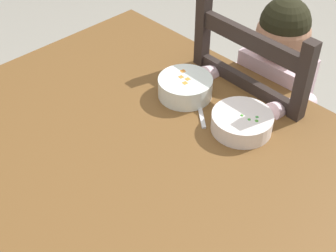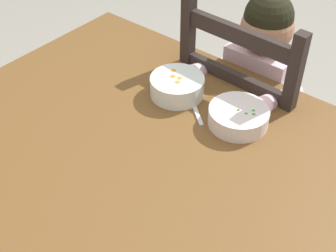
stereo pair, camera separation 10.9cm
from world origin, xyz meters
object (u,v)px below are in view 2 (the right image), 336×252
dining_chair (249,124)px  child_figure (254,87)px  bowl_of_peas (238,116)px  dining_table (151,180)px  spoon (194,104)px  bowl_of_carrots (177,86)px

dining_chair → child_figure: dining_chair is taller
dining_chair → bowl_of_peas: (0.11, -0.30, 0.29)m
dining_chair → child_figure: bearing=-74.4°
dining_table → spoon: size_ratio=10.88×
bowl_of_carrots → spoon: 0.08m
spoon → dining_table: bearing=-81.7°
dining_table → spoon: spoon is taller
dining_chair → bowl_of_carrots: 0.43m
dining_chair → bowl_of_carrots: dining_chair is taller
dining_table → dining_chair: size_ratio=1.32×
dining_chair → bowl_of_peas: dining_chair is taller
child_figure → spoon: 0.32m
spoon → child_figure: bearing=83.3°
child_figure → bowl_of_carrots: child_figure is taller
spoon → dining_chair: bearing=83.8°
dining_table → child_figure: (0.00, 0.54, 0.01)m
dining_chair → spoon: 0.41m
dining_table → bowl_of_peas: size_ratio=7.68×
dining_table → bowl_of_carrots: size_ratio=7.95×
dining_chair → spoon: (-0.03, -0.31, 0.27)m
dining_chair → child_figure: size_ratio=1.00×
dining_table → spoon: 0.26m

